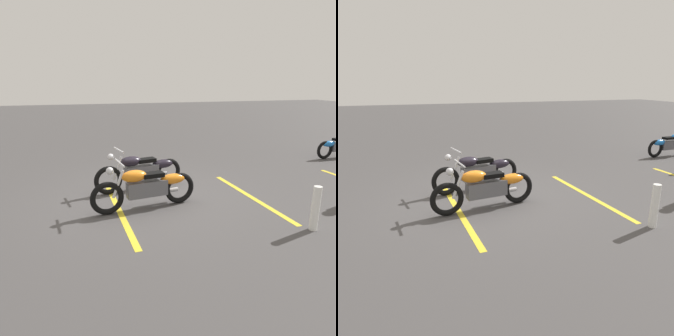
{
  "view_description": "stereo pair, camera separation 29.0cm",
  "coord_description": "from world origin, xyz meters",
  "views": [
    {
      "loc": [
        -1.43,
        -6.63,
        2.56
      ],
      "look_at": [
        0.49,
        0.0,
        0.65
      ],
      "focal_mm": 34.12,
      "sensor_mm": 36.0,
      "label": 1
    },
    {
      "loc": [
        -1.71,
        -6.55,
        2.56
      ],
      "look_at": [
        0.49,
        0.0,
        0.65
      ],
      "focal_mm": 34.12,
      "sensor_mm": 36.0,
      "label": 2
    }
  ],
  "objects": [
    {
      "name": "parking_stripe_mid",
      "position": [
        2.27,
        -0.62,
        0.0
      ],
      "size": [
        0.26,
        3.2,
        0.01
      ],
      "primitive_type": "cube",
      "rotation": [
        0.0,
        0.0,
        1.61
      ],
      "color": "yellow",
      "rests_on": "ground"
    },
    {
      "name": "parking_stripe_near",
      "position": [
        -0.71,
        -0.69,
        0.0
      ],
      "size": [
        0.26,
        3.2,
        0.01
      ],
      "primitive_type": "cube",
      "rotation": [
        0.0,
        0.0,
        1.61
      ],
      "color": "yellow",
      "rests_on": "ground"
    },
    {
      "name": "motorcycle_dark_foreground",
      "position": [
        0.02,
        0.62,
        0.46
      ],
      "size": [
        2.21,
        0.75,
        1.04
      ],
      "rotation": [
        0.0,
        0.0,
        3.35
      ],
      "color": "black",
      "rests_on": "ground"
    },
    {
      "name": "ground_plane",
      "position": [
        0.0,
        0.0,
        0.0
      ],
      "size": [
        60.0,
        60.0,
        0.0
      ],
      "primitive_type": "plane",
      "color": "#474444"
    },
    {
      "name": "motorcycle_bright_foreground",
      "position": [
        -0.12,
        -0.6,
        0.46
      ],
      "size": [
        2.23,
        0.66,
        1.04
      ],
      "rotation": [
        0.0,
        0.0,
        3.27
      ],
      "color": "black",
      "rests_on": "ground"
    },
    {
      "name": "motorcycle_row_right",
      "position": [
        7.15,
        1.94,
        0.42
      ],
      "size": [
        2.02,
        0.28,
        0.76
      ],
      "rotation": [
        0.0,
        0.0,
        0.04
      ],
      "color": "black",
      "rests_on": "ground"
    },
    {
      "name": "bollard_post",
      "position": [
        2.47,
        -2.39,
        0.4
      ],
      "size": [
        0.14,
        0.14,
        0.81
      ],
      "primitive_type": "cylinder",
      "color": "white",
      "rests_on": "ground"
    }
  ]
}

